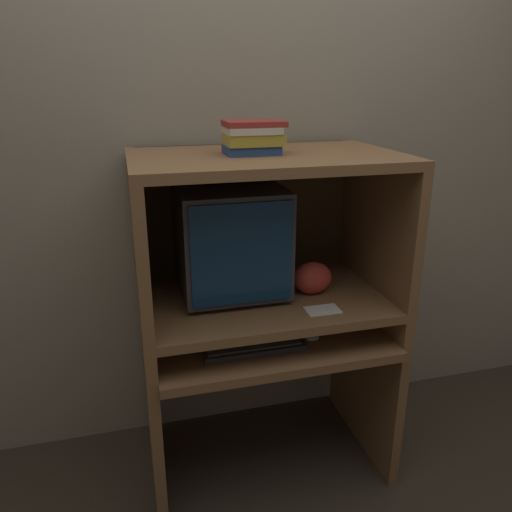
% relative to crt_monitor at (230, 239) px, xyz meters
% --- Properties ---
extents(ground_plane, '(12.00, 12.00, 0.00)m').
position_rel_crt_monitor_xyz_m(ground_plane, '(0.12, -0.39, -1.03)').
color(ground_plane, '#3D3328').
extents(wall_back, '(6.00, 0.06, 2.60)m').
position_rel_crt_monitor_xyz_m(wall_back, '(0.12, 0.30, 0.27)').
color(wall_back, gray).
rests_on(wall_back, ground_plane).
extents(desk_base, '(0.99, 0.66, 0.66)m').
position_rel_crt_monitor_xyz_m(desk_base, '(0.12, -0.12, -0.61)').
color(desk_base, brown).
rests_on(desk_base, ground_plane).
extents(desk_monitor_shelf, '(0.99, 0.63, 0.14)m').
position_rel_crt_monitor_xyz_m(desk_monitor_shelf, '(0.12, -0.07, -0.26)').
color(desk_monitor_shelf, brown).
rests_on(desk_monitor_shelf, desk_base).
extents(hutch_upper, '(0.99, 0.63, 0.56)m').
position_rel_crt_monitor_xyz_m(hutch_upper, '(0.12, -0.04, 0.16)').
color(hutch_upper, brown).
rests_on(hutch_upper, desk_monitor_shelf).
extents(crt_monitor, '(0.41, 0.42, 0.44)m').
position_rel_crt_monitor_xyz_m(crt_monitor, '(0.00, 0.00, 0.00)').
color(crt_monitor, '#333338').
rests_on(crt_monitor, desk_monitor_shelf).
extents(keyboard, '(0.39, 0.16, 0.03)m').
position_rel_crt_monitor_xyz_m(keyboard, '(0.03, -0.22, -0.36)').
color(keyboard, '#2D2D30').
rests_on(keyboard, desk_base).
extents(mouse, '(0.06, 0.04, 0.03)m').
position_rel_crt_monitor_xyz_m(mouse, '(0.27, -0.24, -0.36)').
color(mouse, '#B7B7B7').
rests_on(mouse, desk_base).
extents(snack_bag, '(0.16, 0.12, 0.13)m').
position_rel_crt_monitor_xyz_m(snack_bag, '(0.31, -0.11, -0.16)').
color(snack_bag, '#BC382D').
rests_on(snack_bag, desk_monitor_shelf).
extents(book_stack, '(0.21, 0.17, 0.12)m').
position_rel_crt_monitor_xyz_m(book_stack, '(0.07, -0.08, 0.40)').
color(book_stack, navy).
rests_on(book_stack, hutch_upper).
extents(paper_card, '(0.13, 0.08, 0.00)m').
position_rel_crt_monitor_xyz_m(paper_card, '(0.29, -0.27, -0.22)').
color(paper_card, white).
rests_on(paper_card, desk_monitor_shelf).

